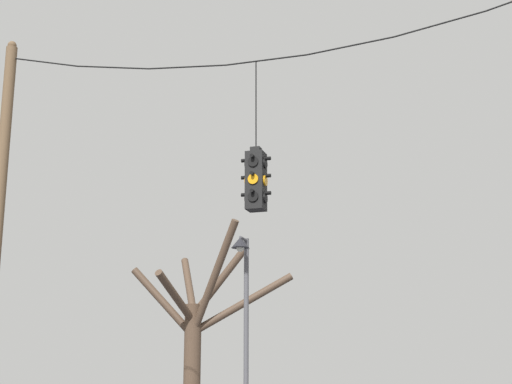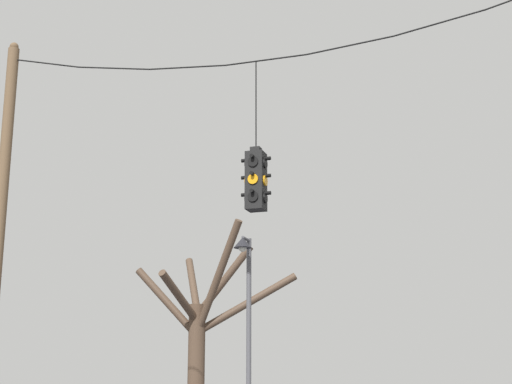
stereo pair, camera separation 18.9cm
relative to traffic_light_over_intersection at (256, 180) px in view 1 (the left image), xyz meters
The scene contains 4 objects.
span_wire 2.69m from the traffic_light_over_intersection, ahead, with size 11.68×0.03×0.84m.
traffic_light_over_intersection is the anchor object (origin of this frame).
street_lamp 4.81m from the traffic_light_over_intersection, 111.20° to the left, with size 0.43×0.75×5.02m.
bare_tree 9.01m from the traffic_light_over_intersection, 118.51° to the left, with size 4.63×3.43×6.08m.
Camera 1 is at (4.07, -13.56, 1.43)m, focal length 55.00 mm.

